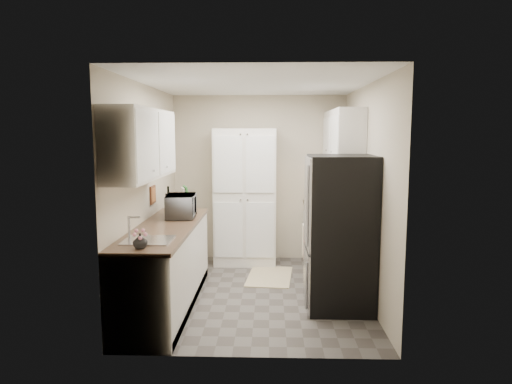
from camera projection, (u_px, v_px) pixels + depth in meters
ground at (256, 293)px, 5.55m from camera, size 3.20×3.20×0.00m
room_shell at (254, 160)px, 5.33m from camera, size 2.64×3.24×2.52m
pantry_cabinet at (245, 197)px, 6.73m from camera, size 0.90×0.55×2.00m
base_cabinet_left at (167, 268)px, 5.10m from camera, size 0.60×2.30×0.88m
countertop_left at (165, 228)px, 5.04m from camera, size 0.63×2.33×0.04m
base_cabinet_right at (326, 236)px, 6.65m from camera, size 0.60×0.80×0.88m
countertop_right at (327, 205)px, 6.59m from camera, size 0.63×0.83×0.04m
electric_range at (333, 248)px, 5.85m from camera, size 0.71×0.78×1.13m
refrigerator at (340, 233)px, 5.01m from camera, size 0.70×0.72×1.70m
microwave at (181, 206)px, 5.52m from camera, size 0.38×0.53×0.28m
wine_bottle at (168, 201)px, 5.85m from camera, size 0.08×0.08×0.31m
flower_vase at (140, 241)px, 4.04m from camera, size 0.15×0.15×0.14m
cutting_board at (187, 198)px, 6.07m from camera, size 0.11×0.25×0.32m
toaster_oven at (330, 196)px, 6.57m from camera, size 0.31×0.39×0.22m
fruit_basket at (331, 185)px, 6.55m from camera, size 0.31×0.31×0.11m
kitchen_mat at (270, 276)px, 6.18m from camera, size 0.66×0.97×0.01m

